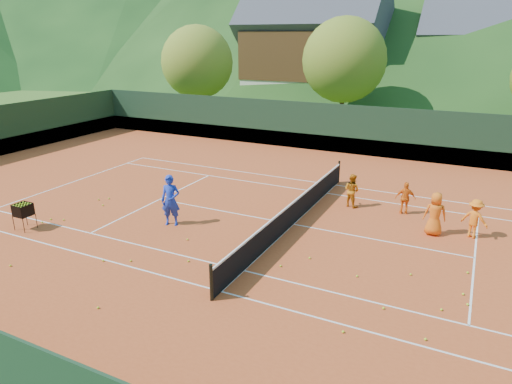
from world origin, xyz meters
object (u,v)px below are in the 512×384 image
at_px(student_c, 435,214).
at_px(chalet_mid, 491,58).
at_px(student_d, 475,219).
at_px(chalet_left, 314,50).
at_px(student_b, 405,198).
at_px(ball_hopper, 23,210).
at_px(student_a, 352,190).
at_px(coach, 171,200).
at_px(tennis_net, 294,212).

height_order(student_c, chalet_mid, chalet_mid).
relative_size(student_d, chalet_left, 0.10).
relative_size(student_b, ball_hopper, 1.34).
bearing_deg(student_a, chalet_mid, -77.94).
xyz_separation_m(chalet_left, chalet_mid, (16.00, 4.00, -0.66)).
height_order(coach, ball_hopper, coach).
xyz_separation_m(student_a, student_c, (3.47, -1.56, 0.09)).
distance_m(student_a, student_c, 3.81).
height_order(coach, chalet_mid, chalet_mid).
bearing_deg(student_a, chalet_left, -46.67).
bearing_deg(student_a, student_d, -173.46).
xyz_separation_m(student_b, student_c, (1.29, -1.67, 0.13)).
bearing_deg(chalet_mid, chalet_left, -165.96).
bearing_deg(chalet_mid, student_c, -91.87).
xyz_separation_m(student_d, chalet_left, (-16.24, 28.24, 4.91)).
relative_size(student_b, student_c, 0.83).
relative_size(student_c, chalet_mid, 0.13).
bearing_deg(ball_hopper, student_d, 23.75).
height_order(student_b, tennis_net, student_b).
bearing_deg(coach, ball_hopper, -169.62).
distance_m(student_a, chalet_mid, 31.68).
xyz_separation_m(student_d, tennis_net, (-6.24, -1.76, -0.22)).
xyz_separation_m(student_c, ball_hopper, (-13.81, -6.27, -0.06)).
xyz_separation_m(student_d, chalet_mid, (-0.24, 32.24, 4.25)).
bearing_deg(chalet_mid, coach, -105.76).
relative_size(student_a, ball_hopper, 1.43).
height_order(student_b, ball_hopper, student_b).
relative_size(coach, chalet_mid, 0.16).
distance_m(ball_hopper, chalet_left, 35.24).
distance_m(student_d, chalet_mid, 32.52).
distance_m(student_c, chalet_mid, 32.90).
distance_m(coach, student_d, 11.12).
bearing_deg(student_c, chalet_mid, -101.81).
relative_size(student_b, student_d, 0.94).
distance_m(ball_hopper, chalet_mid, 41.85).
bearing_deg(coach, student_d, -0.06).
distance_m(tennis_net, ball_hopper, 10.13).
bearing_deg(student_b, student_c, 115.31).
relative_size(student_c, ball_hopper, 1.61).
bearing_deg(chalet_mid, tennis_net, -100.01).
height_order(student_a, chalet_left, chalet_left).
bearing_deg(tennis_net, chalet_left, 108.43).
xyz_separation_m(student_b, chalet_left, (-13.64, 26.95, 4.95)).
height_order(student_b, chalet_left, chalet_left).
height_order(coach, student_b, coach).
xyz_separation_m(ball_hopper, chalet_left, (-1.13, 34.88, 4.88)).
relative_size(student_a, tennis_net, 0.12).
bearing_deg(student_c, student_a, -34.13).
bearing_deg(student_d, ball_hopper, 42.19).
bearing_deg(chalet_mid, student_d, -89.57).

